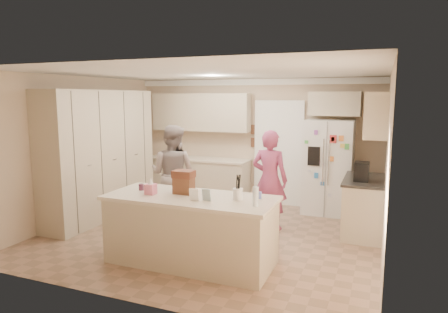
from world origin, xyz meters
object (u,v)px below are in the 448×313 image
at_px(coffee_maker, 362,171).
at_px(dollhouse_body, 184,186).
at_px(tissue_box, 151,189).
at_px(utensil_crock, 238,194).
at_px(teen_girl, 270,180).
at_px(teen_boy, 173,174).
at_px(refrigerator, 328,167).
at_px(island_base, 191,231).

bearing_deg(coffee_maker, dollhouse_body, -140.71).
bearing_deg(coffee_maker, tissue_box, -142.43).
bearing_deg(utensil_crock, teen_girl, 91.73).
distance_m(tissue_box, teen_boy, 1.71).
xyz_separation_m(refrigerator, teen_boy, (-2.50, -1.59, -0.03)).
distance_m(coffee_maker, dollhouse_body, 2.84).
xyz_separation_m(island_base, tissue_box, (-0.55, -0.10, 0.56)).
relative_size(tissue_box, teen_boy, 0.08).
xyz_separation_m(refrigerator, coffee_maker, (0.66, -1.19, 0.17)).
height_order(refrigerator, teen_boy, refrigerator).
bearing_deg(island_base, teen_boy, 126.32).
xyz_separation_m(dollhouse_body, teen_boy, (-0.96, 1.41, -0.16)).
distance_m(teen_boy, teen_girl, 1.73).
relative_size(coffee_maker, dollhouse_body, 1.15).
distance_m(island_base, tissue_box, 0.79).
bearing_deg(teen_girl, refrigerator, -117.62).
relative_size(island_base, teen_boy, 1.26).
relative_size(utensil_crock, teen_boy, 0.09).
height_order(teen_boy, teen_girl, teen_boy).
height_order(refrigerator, coffee_maker, refrigerator).
height_order(utensil_crock, tissue_box, utensil_crock).
distance_m(coffee_maker, utensil_crock, 2.32).
relative_size(utensil_crock, dollhouse_body, 0.58).
distance_m(refrigerator, utensil_crock, 3.13).
relative_size(coffee_maker, utensil_crock, 2.00).
distance_m(island_base, teen_boy, 1.92).
bearing_deg(refrigerator, teen_boy, -147.57).
xyz_separation_m(tissue_box, teen_girl, (1.15, 1.88, -0.15)).
distance_m(tissue_box, dollhouse_body, 0.45).
relative_size(island_base, utensil_crock, 14.67).
height_order(tissue_box, dollhouse_body, dollhouse_body).
xyz_separation_m(utensil_crock, tissue_box, (-1.20, -0.15, -0.00)).
distance_m(coffee_maker, teen_girl, 1.47).
bearing_deg(teen_girl, dollhouse_body, 69.44).
relative_size(utensil_crock, teen_girl, 0.09).
height_order(refrigerator, teen_girl, refrigerator).
bearing_deg(island_base, coffee_maker, 42.83).
bearing_deg(utensil_crock, refrigerator, 76.32).
bearing_deg(coffee_maker, island_base, -137.17).
height_order(dollhouse_body, teen_girl, teen_girl).
bearing_deg(refrigerator, coffee_maker, -61.01).
relative_size(refrigerator, dollhouse_body, 6.92).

